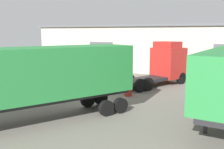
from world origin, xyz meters
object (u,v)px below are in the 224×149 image
object	(u,v)px
traffic_cone	(21,90)
container_trailer_blue	(34,76)
oil_drum	(128,90)
delivery_van_orange	(52,64)
tractor_unit_red	(164,64)

from	to	relation	value
traffic_cone	container_trailer_blue	bearing A→B (deg)	-40.36
oil_drum	traffic_cone	size ratio (longest dim) A/B	1.60
delivery_van_orange	container_trailer_blue	world-z (taller)	container_trailer_blue
tractor_unit_red	oil_drum	size ratio (longest dim) A/B	7.96
container_trailer_blue	traffic_cone	size ratio (longest dim) A/B	19.93
container_trailer_blue	oil_drum	bearing A→B (deg)	-165.65
container_trailer_blue	oil_drum	size ratio (longest dim) A/B	12.45
container_trailer_blue	delivery_van_orange	bearing A→B (deg)	-115.26
container_trailer_blue	tractor_unit_red	bearing A→B (deg)	-163.87
tractor_unit_red	delivery_van_orange	xyz separation A→B (m)	(-11.85, -1.35, -0.42)
tractor_unit_red	container_trailer_blue	bearing A→B (deg)	-168.72
delivery_van_orange	traffic_cone	world-z (taller)	delivery_van_orange
traffic_cone	tractor_unit_red	bearing A→B (deg)	43.52
oil_drum	traffic_cone	distance (m)	8.44
delivery_van_orange	traffic_cone	bearing A→B (deg)	138.93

